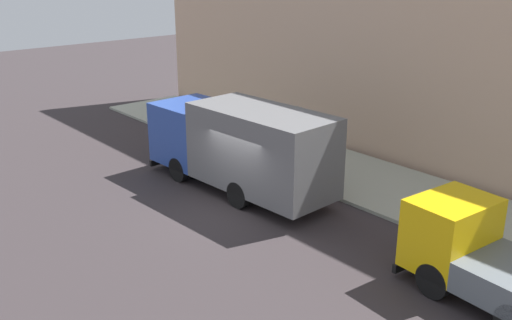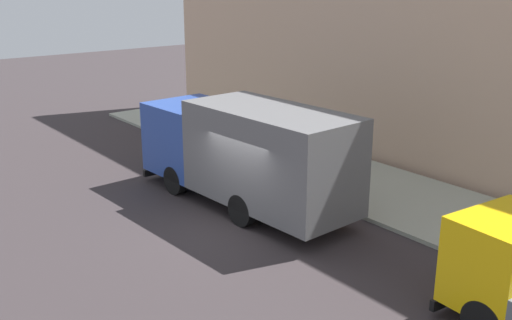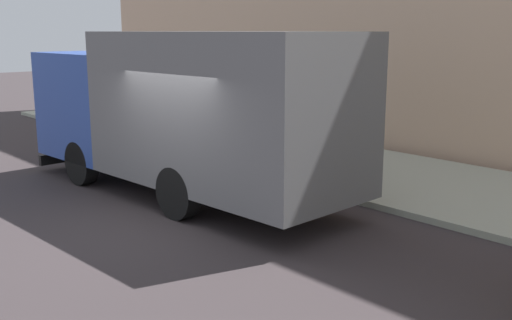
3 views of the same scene
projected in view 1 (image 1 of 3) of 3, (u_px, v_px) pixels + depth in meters
The scene contains 7 objects.
ground at pixel (238, 208), 19.45m from camera, with size 80.00×80.00×0.00m, color #352E30.
sidewalk at pixel (341, 171), 22.59m from camera, with size 4.30×30.00×0.12m, color #A7AA98.
building_facade at pixel (394, 13), 22.28m from camera, with size 0.50×30.00×11.79m, color #D5AD8D.
large_utility_truck at pixel (240, 144), 20.34m from camera, with size 2.78×7.89×3.18m.
small_flatbed_truck at pixel (490, 261), 13.89m from camera, with size 2.55×5.23×2.27m.
pedestrian_walking at pixel (265, 141), 23.13m from camera, with size 0.40×0.40×1.65m.
street_sign_post at pixel (297, 135), 21.55m from camera, with size 0.44×0.08×2.66m.
Camera 1 is at (-11.15, -13.91, 7.96)m, focal length 40.68 mm.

